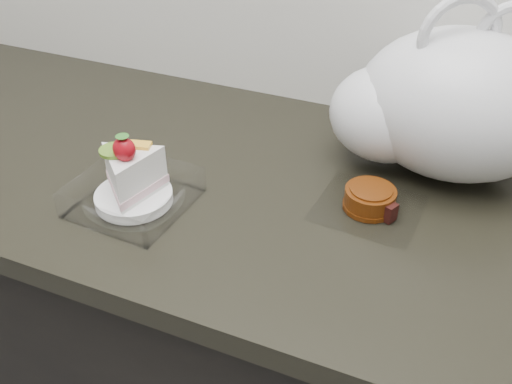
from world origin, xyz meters
name	(u,v)px	position (x,y,z in m)	size (l,w,h in m)	color
counter	(267,355)	(0.00, 1.69, 0.45)	(2.04, 0.64, 0.90)	black
cake_tray	(132,186)	(-0.18, 1.55, 0.94)	(0.18, 0.18, 0.13)	white
mooncake_wrap	(370,201)	(0.17, 1.68, 0.92)	(0.17, 0.16, 0.04)	white
plastic_bag	(444,106)	(0.24, 1.84, 1.02)	(0.43, 0.37, 0.30)	white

